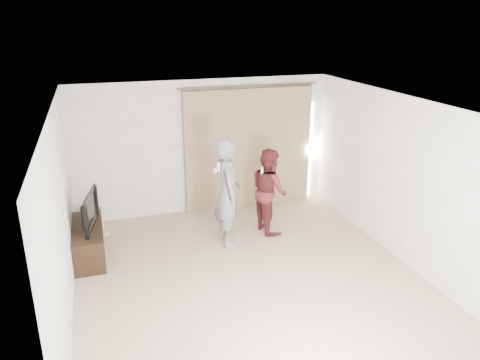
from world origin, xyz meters
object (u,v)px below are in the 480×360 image
person_man (228,192)px  person_woman (269,190)px  tv_console (89,241)px  tv (85,211)px

person_man → person_woman: size_ratio=1.21×
tv_console → person_man: bearing=-5.8°
tv → person_man: bearing=-84.7°
tv_console → tv: tv is taller
person_man → tv: bearing=174.2°
tv_console → person_woman: (3.14, 0.05, 0.51)m
tv_console → tv: (0.00, 0.00, 0.54)m
tv_console → tv: bearing=0.0°
tv_console → person_man: 2.40m
person_woman → tv_console: bearing=-179.1°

